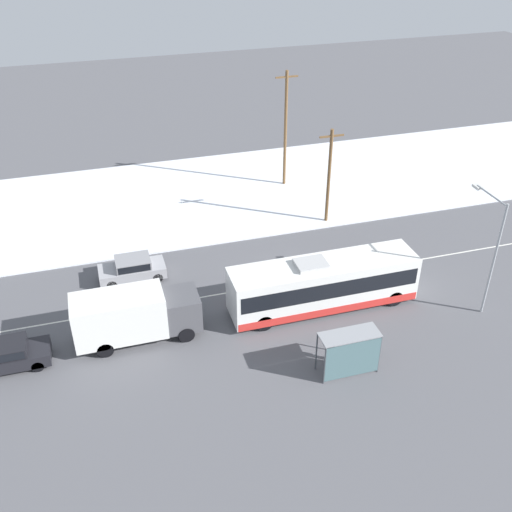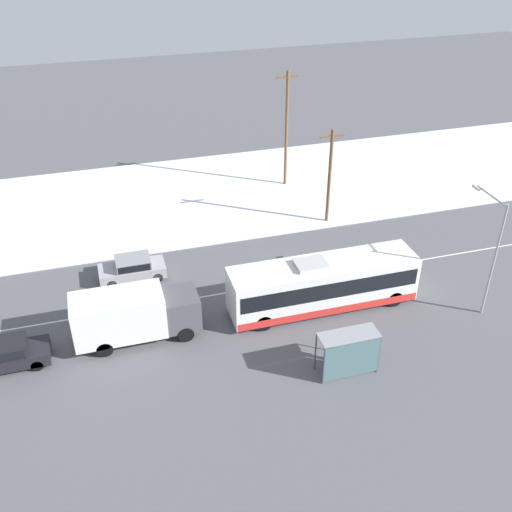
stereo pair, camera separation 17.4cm
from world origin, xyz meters
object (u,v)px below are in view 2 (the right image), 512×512
Objects in this scene: utility_pole_roadside at (330,175)px; parked_car_near_truck at (7,353)px; bus_shelter at (350,349)px; streetlamp at (491,240)px; utility_pole_snowlot at (286,128)px; pedestrian_at_stop at (330,346)px; box_truck at (133,314)px; city_bus at (323,284)px; sedan_car at (133,268)px.

parked_car_near_truck is at bearing -155.69° from utility_pole_roadside.
streetlamp reaches higher than bus_shelter.
bus_shelter is 10.61m from streetlamp.
utility_pole_roadside is at bearing -82.42° from utility_pole_snowlot.
pedestrian_at_stop is 15.48m from utility_pole_roadside.
pedestrian_at_stop is (9.59, -4.68, -0.68)m from box_truck.
streetlamp is at bearing -73.91° from utility_pole_snowlot.
box_truck is 0.72× the size of utility_pole_snowlot.
utility_pole_roadside is 0.76× the size of utility_pole_snowlot.
city_bus is 17.25m from utility_pole_snowlot.
pedestrian_at_stop is 0.17× the size of utility_pole_snowlot.
sedan_car is 0.58× the size of utility_pole_roadside.
parked_car_near_truck is 1.34× the size of bus_shelter.
box_truck is 4.31× the size of pedestrian_at_stop.
streetlamp is (26.40, -2.38, 3.76)m from parked_car_near_truck.
sedan_car is at bearing 149.48° from city_bus.
streetlamp is (19.79, -2.75, 2.92)m from box_truck.
bus_shelter is (0.52, -1.29, 0.71)m from pedestrian_at_stop.
utility_pole_snowlot is (-5.53, 19.16, 0.36)m from streetlamp.
box_truck reaches higher than pedestrian_at_stop.
parked_car_near_truck is 27.11m from utility_pole_snowlot.
streetlamp reaches higher than box_truck.
pedestrian_at_stop is at bearing -106.99° from city_bus.
utility_pole_roadside reaches higher than bus_shelter.
city_bus is 10.97m from box_truck.
parked_car_near_truck is 0.57× the size of utility_pole_roadside.
city_bus is 3.62× the size of bus_shelter.
sedan_car is at bearing 41.55° from parked_car_near_truck.
sedan_car is 1.35× the size of bus_shelter.
box_truck is at bearing -148.04° from utility_pole_roadside.
utility_pole_roadside is (4.22, 9.65, 2.18)m from city_bus.
parked_car_near_truck is at bearing -141.19° from utility_pole_snowlot.
pedestrian_at_stop is 1.57m from bus_shelter.
utility_pole_snowlot is (4.67, 21.09, 3.96)m from pedestrian_at_stop.
sedan_car is 13.97m from pedestrian_at_stop.
box_truck is 20.19m from streetlamp.
bus_shelter is 0.43× the size of utility_pole_roadside.
city_bus reaches higher than sedan_car.
box_truck is 2.21× the size of bus_shelter.
bus_shelter is (9.57, -11.94, 0.86)m from sedan_car.
utility_pole_roadside is at bearing -166.53° from sedan_car.
bus_shelter is at bearing 128.71° from sedan_car.
city_bus is at bearing 149.48° from sedan_car.
pedestrian_at_stop is 0.51× the size of bus_shelter.
bus_shelter is 0.43× the size of streetlamp.
streetlamp is at bearing -16.23° from city_bus.
utility_pole_snowlot is at bearing 78.75° from city_bus.
city_bus reaches higher than pedestrian_at_stop.
city_bus is 1.55× the size of utility_pole_roadside.
utility_pole_roadside is at bearing 110.63° from streetlamp.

